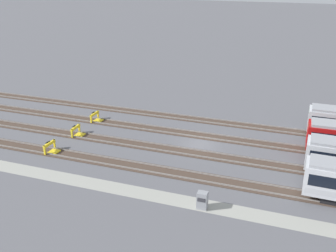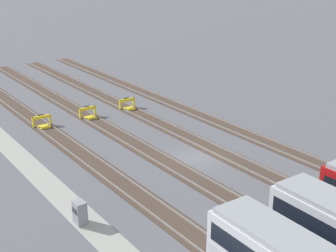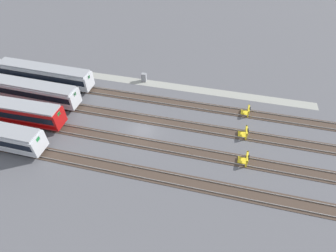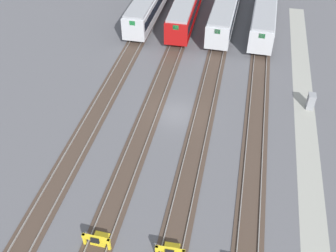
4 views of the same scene
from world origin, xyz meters
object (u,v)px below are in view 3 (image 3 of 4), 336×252
subway_car_front_row_centre (28,91)px  electrical_cabinet (144,77)px  subway_car_front_row_leftmost (45,75)px  bumper_stop_nearest_track (247,111)px  subway_car_front_row_left_inner (8,110)px  bumper_stop_middle_track (245,159)px  bumper_stop_near_inner_track (244,133)px

subway_car_front_row_centre → electrical_cabinet: 19.93m
subway_car_front_row_leftmost → bumper_stop_nearest_track: 36.11m
subway_car_front_row_leftmost → bumper_stop_nearest_track: bearing=-179.9°
subway_car_front_row_left_inner → bumper_stop_nearest_track: bearing=-164.1°
bumper_stop_nearest_track → bumper_stop_middle_track: bearing=89.9°
electrical_cabinet → subway_car_front_row_left_inner: bearing=41.8°
subway_car_front_row_centre → bumper_stop_near_inner_track: bearing=180.0°
bumper_stop_near_inner_track → electrical_cabinet: bearing=-28.5°
electrical_cabinet → subway_car_front_row_leftmost: bearing=16.7°
bumper_stop_middle_track → bumper_stop_near_inner_track: bearing=-87.8°
bumper_stop_nearest_track → bumper_stop_middle_track: same height
subway_car_front_row_centre → bumper_stop_middle_track: 36.45m
bumper_stop_middle_track → electrical_cabinet: (18.95, -15.26, 0.29)m
subway_car_front_row_leftmost → bumper_stop_nearest_track: (-36.08, -0.06, -1.53)m
subway_car_front_row_left_inner → bumper_stop_middle_track: subway_car_front_row_left_inner is taller
bumper_stop_near_inner_track → subway_car_front_row_leftmost: bearing=-8.0°
bumper_stop_nearest_track → bumper_stop_middle_track: 10.20m
bumper_stop_near_inner_track → electrical_cabinet: (18.75, -10.17, 0.29)m
subway_car_front_row_centre → electrical_cabinet: size_ratio=11.29×
subway_car_front_row_centre → bumper_stop_nearest_track: 36.47m
subway_car_front_row_centre → bumper_stop_nearest_track: size_ratio=9.01×
subway_car_front_row_left_inner → bumper_stop_nearest_track: 37.55m
subway_car_front_row_leftmost → subway_car_front_row_left_inner: 10.20m
subway_car_front_row_left_inner → bumper_stop_near_inner_track: bearing=-171.8°
bumper_stop_middle_track → subway_car_front_row_left_inner: bearing=0.1°
subway_car_front_row_leftmost → bumper_stop_middle_track: 37.49m
subway_car_front_row_centre → bumper_stop_nearest_track: subway_car_front_row_centre is taller
subway_car_front_row_leftmost → subway_car_front_row_centre: (-0.00, 5.02, 0.00)m
electrical_cabinet → bumper_stop_nearest_track: bearing=165.1°
subway_car_front_row_leftmost → electrical_cabinet: (-17.11, -5.12, -1.24)m
bumper_stop_near_inner_track → bumper_stop_middle_track: 5.09m
bumper_stop_near_inner_track → subway_car_front_row_centre: bearing=-0.0°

